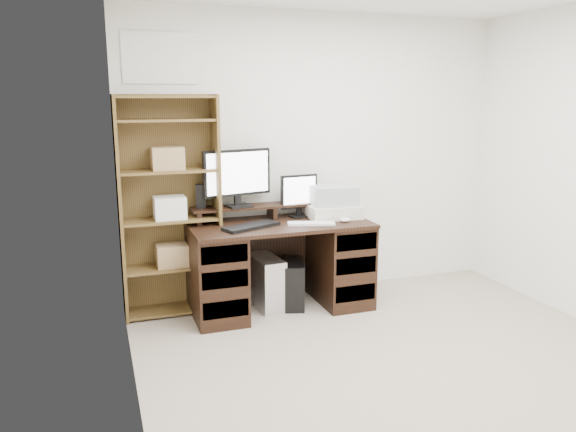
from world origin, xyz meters
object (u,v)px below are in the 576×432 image
monitor_small (299,194)px  bookshelf (169,205)px  desk (280,264)px  tower_silver (266,282)px  monitor_wide (237,175)px  printer (333,211)px  tower_black (294,283)px

monitor_small → bookshelf: bookshelf is taller
bookshelf → desk: bearing=-13.7°
tower_silver → desk: bearing=-35.6°
monitor_small → bookshelf: 1.11m
monitor_wide → bookshelf: 0.61m
monitor_small → desk: bearing=-150.4°
desk → printer: bearing=5.1°
desk → printer: printer is taller
bookshelf → printer: bearing=-6.9°
monitor_wide → tower_black: size_ratio=1.41×
monitor_wide → tower_black: monitor_wide is taller
tower_black → monitor_wide: bearing=173.9°
tower_silver → bookshelf: bookshelf is taller
monitor_wide → monitor_small: bearing=-15.9°
monitor_wide → printer: monitor_wide is taller
monitor_wide → tower_black: bearing=-35.4°
printer → bookshelf: size_ratio=0.25×
tower_black → bookshelf: size_ratio=0.24×
printer → tower_silver: (-0.61, 0.02, -0.58)m
monitor_small → printer: bearing=-29.1°
monitor_wide → monitor_small: (0.54, -0.03, -0.19)m
monitor_wide → bookshelf: (-0.57, 0.02, -0.22)m
bookshelf → monitor_wide: bearing=-1.6°
monitor_small → tower_black: 0.78m
desk → monitor_wide: monitor_wide is taller
printer → tower_black: size_ratio=1.04×
desk → monitor_wide: 0.83m
tower_silver → bookshelf: (-0.77, 0.15, 0.70)m
tower_silver → bookshelf: bearing=164.0°
desk → printer: size_ratio=3.38×
monitor_small → printer: 0.33m
bookshelf → tower_silver: bearing=-11.1°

